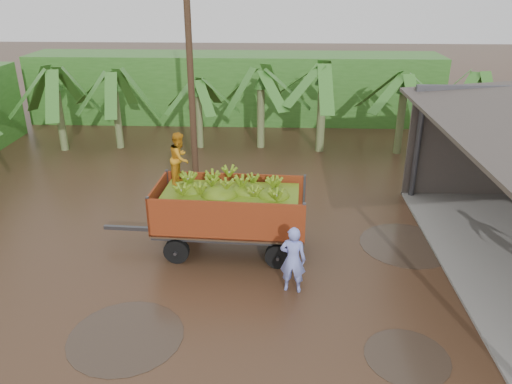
# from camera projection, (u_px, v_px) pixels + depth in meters

# --- Properties ---
(ground) EXTENTS (100.00, 100.00, 0.00)m
(ground) POSITION_uv_depth(u_px,v_px,m) (262.00, 280.00, 13.34)
(ground) COLOR black
(ground) RESTS_ON ground
(hedge_north) EXTENTS (22.00, 3.00, 3.60)m
(hedge_north) POSITION_uv_depth(u_px,v_px,m) (235.00, 88.00, 27.34)
(hedge_north) COLOR #2D661E
(hedge_north) RESTS_ON ground
(banana_trailer) EXTENTS (6.06, 2.33, 3.50)m
(banana_trailer) POSITION_uv_depth(u_px,v_px,m) (230.00, 209.00, 14.37)
(banana_trailer) COLOR #B73F1A
(banana_trailer) RESTS_ON ground
(man_blue) EXTENTS (0.73, 0.54, 1.82)m
(man_blue) POSITION_uv_depth(u_px,v_px,m) (293.00, 259.00, 12.58)
(man_blue) COLOR #7F8EE8
(man_blue) RESTS_ON ground
(utility_pole) EXTENTS (1.20, 0.24, 8.01)m
(utility_pole) POSITION_uv_depth(u_px,v_px,m) (191.00, 79.00, 17.95)
(utility_pole) COLOR #47301E
(utility_pole) RESTS_ON ground
(banana_plants) EXTENTS (24.21, 20.14, 4.40)m
(banana_plants) POSITION_uv_depth(u_px,v_px,m) (136.00, 136.00, 18.84)
(banana_plants) COLOR #2D661E
(banana_plants) RESTS_ON ground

